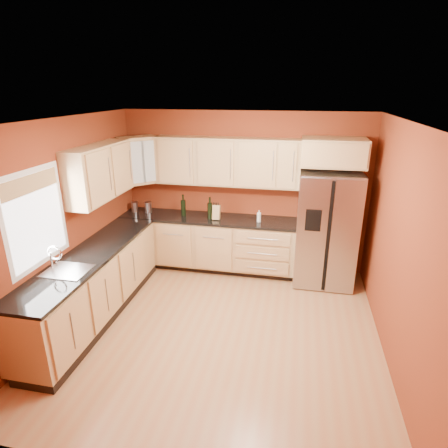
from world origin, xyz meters
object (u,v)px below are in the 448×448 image
(wine_bottle_a, at_px, (183,205))
(soap_dispenser, at_px, (259,216))
(canister_left, at_px, (135,207))
(refrigerator, at_px, (326,228))
(knife_block, at_px, (216,212))

(wine_bottle_a, height_order, soap_dispenser, wine_bottle_a)
(canister_left, distance_m, wine_bottle_a, 0.89)
(refrigerator, bearing_deg, soap_dispenser, 179.08)
(refrigerator, distance_m, knife_block, 1.74)
(refrigerator, xyz_separation_m, soap_dispenser, (-1.05, 0.02, 0.12))
(refrigerator, xyz_separation_m, canister_left, (-3.20, 0.11, 0.12))
(wine_bottle_a, xyz_separation_m, soap_dispenser, (1.27, -0.06, -0.09))
(knife_block, xyz_separation_m, soap_dispenser, (0.69, 0.01, -0.02))
(canister_left, bearing_deg, refrigerator, -1.94)
(wine_bottle_a, relative_size, soap_dispenser, 1.91)
(refrigerator, bearing_deg, knife_block, 179.69)
(wine_bottle_a, distance_m, knife_block, 0.59)
(wine_bottle_a, xyz_separation_m, knife_block, (0.58, -0.07, -0.06))
(knife_block, bearing_deg, refrigerator, -1.21)
(wine_bottle_a, relative_size, knife_block, 1.54)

